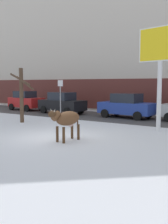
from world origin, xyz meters
The scene contains 11 objects.
ground_plane centered at (0.00, 0.00, 0.00)m, with size 120.00×120.00×0.00m, color white.
road_strip centered at (0.00, 8.47, 0.00)m, with size 60.00×5.60×0.01m, color #423F3F.
building_facade centered at (0.00, 14.99, 6.48)m, with size 44.00×6.10×13.00m.
cow_brown centered at (0.94, -0.36, 0.99)m, with size 0.73×1.92×1.54m.
billboard centered at (3.52, 4.39, 4.31)m, with size 2.51×0.72×5.56m.
car_red_hatchback centered at (-10.98, 8.63, 0.93)m, with size 3.62×2.13×1.86m.
car_black_sedan centered at (-6.21, 8.27, 0.91)m, with size 4.32×2.22×1.84m.
car_blue_sedan centered at (-0.33, 8.68, 0.91)m, with size 4.32×2.22×1.84m.
pedestrian_near_billboard centered at (-2.07, 11.49, 0.88)m, with size 0.36×0.24×1.73m.
bare_tree_left_lot centered at (-5.03, 2.56, 1.92)m, with size 1.03×1.34×3.58m.
street_sign centered at (-4.15, 5.51, 1.67)m, with size 0.44×0.08×2.82m.
Camera 1 is at (8.11, -9.71, 2.56)m, focal length 42.73 mm.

